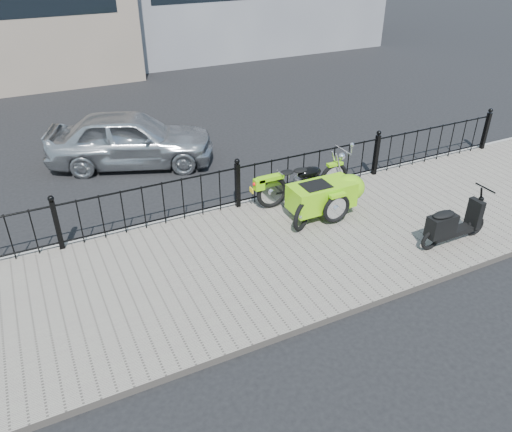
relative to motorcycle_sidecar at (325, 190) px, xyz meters
name	(u,v)px	position (x,y,z in m)	size (l,w,h in m)	color
ground	(267,242)	(-1.49, -0.34, -0.59)	(120.00, 120.00, 0.00)	black
sidewalk	(279,253)	(-1.49, -0.84, -0.53)	(30.00, 3.80, 0.12)	slate
curb	(235,206)	(-1.49, 1.10, -0.53)	(30.00, 0.10, 0.12)	gray
iron_fence	(238,186)	(-1.49, 0.96, -0.01)	(14.11, 0.11, 1.08)	black
motorcycle_sidecar	(325,190)	(0.00, 0.00, 0.00)	(2.28, 1.48, 0.98)	black
scooter	(451,225)	(1.38, -2.01, -0.08)	(1.50, 0.44, 1.02)	black
spare_tire	(302,216)	(-0.78, -0.41, -0.18)	(0.59, 0.59, 0.08)	black
sedan_car	(131,139)	(-2.85, 4.26, 0.08)	(1.60, 3.97, 1.35)	#ADB1B5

